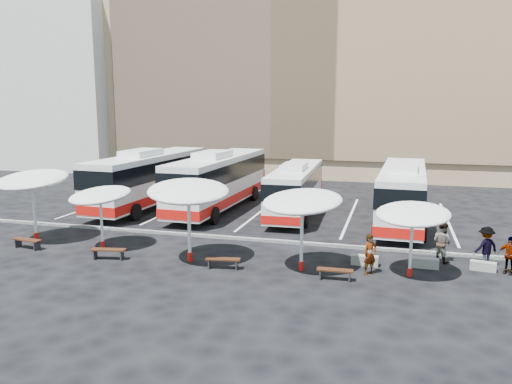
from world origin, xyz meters
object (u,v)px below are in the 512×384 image
(sunshade_4, at_px, (413,214))
(wood_bench_2, at_px, (223,261))
(sunshade_3, at_px, (302,202))
(wood_bench_1, at_px, (108,251))
(bus_1, at_px, (219,179))
(wood_bench_0, at_px, (27,241))
(conc_bench_2, at_px, (483,266))
(sunshade_1, at_px, (100,195))
(bus_3, at_px, (403,192))
(passenger_1, at_px, (443,242))
(conc_bench_0, at_px, (365,260))
(sunshade_2, at_px, (188,191))
(passenger_2, at_px, (509,255))
(bus_0, at_px, (150,177))
(conc_bench_1, at_px, (425,263))
(sunshade_0, at_px, (32,180))
(passenger_3, at_px, (485,247))
(bus_2, at_px, (296,188))
(wood_bench_3, at_px, (335,272))
(passenger_0, at_px, (370,255))

(sunshade_4, bearing_deg, wood_bench_2, -171.49)
(sunshade_3, bearing_deg, wood_bench_1, -174.23)
(bus_1, distance_m, wood_bench_0, 13.40)
(sunshade_3, bearing_deg, conc_bench_2, 15.21)
(sunshade_1, distance_m, wood_bench_0, 4.43)
(wood_bench_2, bearing_deg, bus_3, 55.35)
(wood_bench_0, relative_size, passenger_1, 0.89)
(conc_bench_0, bearing_deg, passenger_1, 22.94)
(sunshade_2, bearing_deg, sunshade_1, 170.67)
(passenger_2, bearing_deg, bus_0, -172.92)
(conc_bench_1, bearing_deg, sunshade_0, -177.59)
(wood_bench_1, xyz_separation_m, passenger_3, (16.80, 3.58, 0.54))
(bus_2, bearing_deg, sunshade_0, -141.82)
(sunshade_1, relative_size, wood_bench_3, 2.64)
(sunshade_1, bearing_deg, sunshade_4, -0.93)
(wood_bench_3, bearing_deg, bus_1, 127.73)
(sunshade_0, distance_m, wood_bench_2, 11.67)
(wood_bench_3, relative_size, conc_bench_0, 1.25)
(bus_0, xyz_separation_m, wood_bench_3, (14.54, -11.87, -1.76))
(bus_2, height_order, conc_bench_0, bus_2)
(conc_bench_0, bearing_deg, sunshade_3, -151.09)
(sunshade_4, height_order, wood_bench_3, sunshade_4)
(bus_0, xyz_separation_m, wood_bench_0, (-0.95, -11.46, -1.74))
(wood_bench_2, bearing_deg, conc_bench_1, 16.45)
(bus_0, xyz_separation_m, sunshade_3, (12.96, -11.01, 0.95))
(wood_bench_2, distance_m, conc_bench_0, 6.41)
(conc_bench_0, bearing_deg, wood_bench_3, -114.87)
(wood_bench_2, bearing_deg, passenger_3, 16.98)
(sunshade_0, bearing_deg, wood_bench_1, -18.72)
(sunshade_1, relative_size, sunshade_4, 1.09)
(sunshade_4, bearing_deg, sunshade_1, 179.07)
(bus_2, xyz_separation_m, bus_3, (6.75, -0.91, 0.18))
(bus_2, height_order, passenger_1, bus_2)
(wood_bench_3, xyz_separation_m, conc_bench_2, (6.11, 2.94, -0.15))
(sunshade_3, bearing_deg, bus_1, 124.75)
(sunshade_0, height_order, conc_bench_1, sunshade_0)
(passenger_0, distance_m, passenger_1, 4.09)
(sunshade_0, bearing_deg, sunshade_3, -3.81)
(sunshade_1, bearing_deg, sunshade_0, 176.19)
(wood_bench_1, bearing_deg, bus_1, 84.93)
(sunshade_1, relative_size, wood_bench_1, 2.37)
(sunshade_1, distance_m, wood_bench_2, 7.48)
(conc_bench_2, height_order, passenger_1, passenger_1)
(bus_2, xyz_separation_m, passenger_3, (10.28, -8.57, -0.84))
(sunshade_0, relative_size, sunshade_3, 0.88)
(conc_bench_1, height_order, passenger_2, passenger_2)
(bus_0, height_order, passenger_1, bus_0)
(passenger_2, bearing_deg, wood_bench_0, -144.10)
(passenger_0, bearing_deg, conc_bench_1, -7.01)
(bus_1, relative_size, sunshade_1, 3.27)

